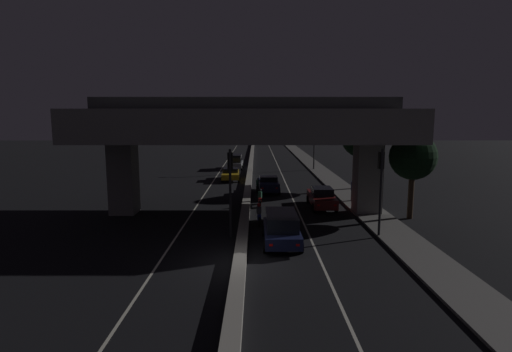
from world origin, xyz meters
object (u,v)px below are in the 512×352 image
Objects in this scene: street_lamp at (310,134)px; motorcycle_red_filtering_mid at (258,198)px; traffic_light_right_of_median at (379,177)px; car_dark_blue_third at (267,184)px; car_dark_blue_lead at (280,227)px; pedestrian_on_sidewalk at (351,190)px; motorcycle_blue_filtering_near at (257,215)px; car_silver_second_oncoming at (234,161)px; car_taxi_yellow_lead_oncoming at (229,174)px; motorcycle_black_filtering_far at (256,186)px; traffic_light_left_of_median at (229,178)px; car_dark_red_second at (320,197)px.

motorcycle_red_filtering_mid is (-6.87, -21.29, -4.13)m from street_lamp.
car_dark_blue_third is at bearing 113.45° from traffic_light_right_of_median.
pedestrian_on_sidewalk is at bearing -31.28° from car_dark_blue_lead.
car_dark_blue_lead is 2.35× the size of motorcycle_blue_filtering_near.
car_silver_second_oncoming is 27.95m from motorcycle_blue_filtering_near.
car_taxi_yellow_lead_oncoming is 7.74m from motorcycle_black_filtering_far.
street_lamp is (8.63, 29.36, 1.26)m from traffic_light_left_of_median.
car_dark_blue_third is (-6.05, -15.70, -3.93)m from street_lamp.
car_dark_blue_third reaches higher than motorcycle_black_filtering_far.
traffic_light_right_of_median is 9.80m from pedestrian_on_sidewalk.
traffic_light_left_of_median is 4.02m from car_dark_blue_lead.
pedestrian_on_sidewalk reaches higher than car_dark_blue_lead.
pedestrian_on_sidewalk is (7.66, 6.76, 0.43)m from motorcycle_blue_filtering_near.
motorcycle_red_filtering_mid reaches higher than car_taxi_yellow_lead_oncoming.
pedestrian_on_sidewalk is (10.53, -21.04, 0.03)m from car_silver_second_oncoming.
motorcycle_red_filtering_mid is at bearing -169.61° from pedestrian_on_sidewalk.
street_lamp is at bearing -10.96° from car_dark_blue_lead.
traffic_light_left_of_median is at bearing -134.54° from pedestrian_on_sidewalk.
motorcycle_red_filtering_mid is (0.12, 5.38, -0.01)m from motorcycle_blue_filtering_near.
car_dark_blue_lead is 12.56m from pedestrian_on_sidewalk.
motorcycle_blue_filtering_near reaches higher than motorcycle_red_filtering_mid.
pedestrian_on_sidewalk is (2.86, 1.98, 0.24)m from car_dark_red_second.
traffic_light_left_of_median is at bearing 3.49° from car_silver_second_oncoming.
traffic_light_right_of_median reaches higher than traffic_light_left_of_median.
motorcycle_red_filtering_mid is 7.68m from pedestrian_on_sidewalk.
street_lamp is 4.24× the size of motorcycle_black_filtering_far.
motorcycle_blue_filtering_near is at bearing 173.39° from car_dark_blue_third.
traffic_light_right_of_median reaches higher than car_dark_blue_lead.
traffic_light_right_of_median is 1.26× the size of car_dark_blue_third.
motorcycle_blue_filtering_near is 1.05× the size of pedestrian_on_sidewalk.
traffic_light_left_of_median is 0.99× the size of traffic_light_right_of_median.
pedestrian_on_sidewalk is at bearing 85.18° from traffic_light_right_of_median.
traffic_light_left_of_median is 8.51m from traffic_light_right_of_median.
car_dark_red_second is 1.05× the size of car_taxi_yellow_lead_oncoming.
street_lamp is 1.84× the size of car_silver_second_oncoming.
pedestrian_on_sidewalk is at bearing 45.46° from traffic_light_left_of_median.
car_silver_second_oncoming is (-4.06, 31.80, 0.08)m from car_dark_blue_lead.
car_silver_second_oncoming is (-3.81, 16.83, 0.21)m from car_dark_blue_third.
car_taxi_yellow_lead_oncoming is (-9.83, 20.93, -2.79)m from traffic_light_right_of_median.
car_silver_second_oncoming is (-7.67, 23.02, 0.22)m from car_dark_red_second.
motorcycle_blue_filtering_near is 10.23m from pedestrian_on_sidewalk.
traffic_light_right_of_median is 15.13m from car_dark_blue_third.
traffic_light_left_of_median is 1.05× the size of car_dark_red_second.
car_dark_red_second is 24.27m from car_silver_second_oncoming.
car_dark_blue_lead is 0.96× the size of car_taxi_yellow_lead_oncoming.
traffic_light_right_of_median is 23.29m from car_taxi_yellow_lead_oncoming.
motorcycle_black_filtering_far is (-7.01, -15.59, -4.13)m from street_lamp.
car_dark_blue_lead is at bearing -100.71° from street_lamp.
car_silver_second_oncoming is at bearing 173.43° from street_lamp.
traffic_light_right_of_median is 2.73× the size of motorcycle_blue_filtering_near.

